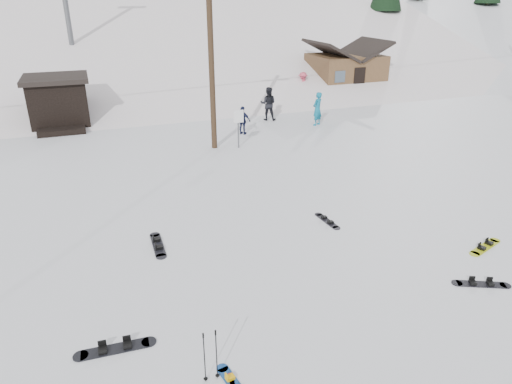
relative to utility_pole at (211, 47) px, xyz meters
name	(u,v)px	position (x,y,z in m)	size (l,w,h in m)	color
ground	(302,354)	(-2.00, -14.00, -4.68)	(200.00, 200.00, 0.00)	silver
ski_slope	(122,145)	(-2.00, 41.00, -16.68)	(60.00, 75.00, 45.00)	white
ridge_right	(383,122)	(36.00, 36.00, -15.68)	(34.00, 85.00, 36.00)	silver
treeline_right	(417,53)	(34.00, 28.00, -4.68)	(20.00, 60.00, 10.00)	black
treeline_crest	(99,34)	(-2.00, 72.00, -4.68)	(50.00, 6.00, 10.00)	black
utility_pole	(211,47)	(0.00, 0.00, 0.00)	(2.00, 0.26, 9.00)	#3A2819
trail_sign	(238,122)	(1.10, -0.42, -3.41)	(0.50, 0.09, 1.85)	#595B60
lift_hut	(59,101)	(-7.00, 6.94, -3.32)	(3.40, 4.10, 2.75)	black
cabin	(345,71)	(13.00, 10.00, -3.20)	(5.39, 4.40, 3.77)	brown
ski_poles	(210,356)	(-3.95, -14.01, -4.09)	(0.32, 0.08, 1.16)	black
board_scatter_a	(115,348)	(-5.64, -12.52, -4.65)	(1.70, 0.39, 0.12)	black
board_scatter_b	(158,245)	(-4.10, -8.50, -4.65)	(0.33, 1.65, 0.12)	black
board_scatter_d	(481,284)	(3.39, -13.38, -4.65)	(1.37, 0.79, 0.10)	black
board_scatter_e	(485,247)	(4.96, -11.95, -4.65)	(1.47, 0.69, 0.11)	#BBC716
board_scatter_f	(327,221)	(1.38, -8.84, -4.66)	(0.34, 1.32, 0.09)	black
skier_teal	(317,109)	(6.55, 1.98, -3.75)	(0.68, 0.45, 1.86)	#0D6989
skier_dark	(268,104)	(4.39, 4.00, -3.72)	(0.94, 0.73, 1.93)	black
skier_pink	(303,85)	(9.00, 8.98, -3.78)	(1.16, 0.67, 1.80)	#CD4860
skier_navy	(243,120)	(2.04, 1.70, -3.94)	(0.87, 0.36, 1.48)	#161A37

